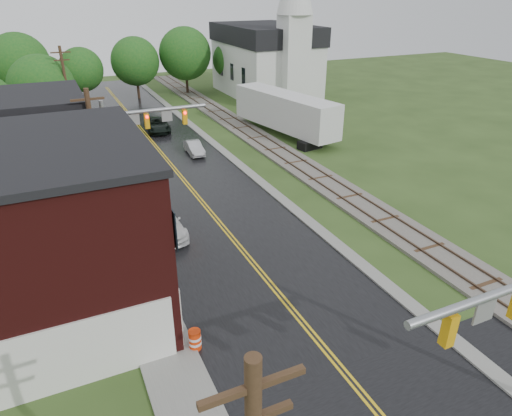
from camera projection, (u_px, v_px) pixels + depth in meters
main_road at (179, 174)px, 37.75m from camera, size 10.00×90.00×0.02m
curb_right at (218, 148)px, 43.87m from camera, size 0.80×70.00×0.12m
sidewalk_left at (111, 212)px, 31.33m from camera, size 2.40×50.00×0.12m
yellow_house at (24, 175)px, 28.94m from camera, size 8.00×7.00×6.40m
darkred_building at (40, 147)px, 37.11m from camera, size 7.00×6.00×4.40m
church at (269, 53)px, 62.13m from camera, size 10.40×18.40×20.00m
railroad at (262, 141)px, 45.56m from camera, size 3.20×80.00×0.30m
traffic_signal_far at (137, 130)px, 31.82m from camera, size 7.34×0.43×7.20m
utility_pole_b at (98, 163)px, 26.59m from camera, size 1.80×0.28×9.00m
utility_pole_c at (67, 92)px, 44.57m from camera, size 1.80×0.28×9.00m
tree_left_e at (44, 89)px, 45.31m from camera, size 6.40×6.40×8.16m
suv_dark at (158, 125)px, 48.65m from camera, size 2.90×5.27×1.40m
sedan_silver at (194, 148)px, 42.02m from camera, size 1.36×3.58×1.16m
pickup_white at (162, 222)px, 28.38m from camera, size 2.37×5.28×1.50m
semi_trailer at (285, 111)px, 46.72m from camera, size 5.43×14.05×4.23m
construction_barrel at (195, 340)px, 19.32m from camera, size 0.68×0.68×0.94m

